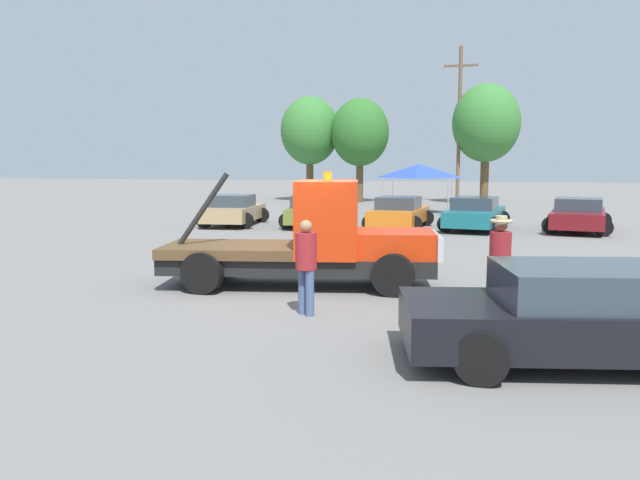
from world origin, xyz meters
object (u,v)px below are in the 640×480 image
at_px(tow_truck, 315,243).
at_px(parked_car_tan, 234,211).
at_px(tree_right, 360,133).
at_px(utility_pole, 459,122).
at_px(person_near_truck, 500,256).
at_px(traffic_cone, 390,257).
at_px(tree_left, 486,123).
at_px(canopy_tent_blue, 419,171).
at_px(foreground_car, 600,316).
at_px(tree_center, 310,131).
at_px(person_at_hood, 306,260).
at_px(parked_car_maroon, 578,215).
at_px(parked_car_orange, 399,213).
at_px(parked_car_olive, 312,211).
at_px(parked_car_teal, 475,214).

relative_size(tow_truck, parked_car_tan, 1.40).
xyz_separation_m(tree_right, utility_pole, (6.65, -0.01, 0.61)).
height_order(person_near_truck, traffic_cone, person_near_truck).
bearing_deg(tree_left, canopy_tent_blue, -110.43).
bearing_deg(canopy_tent_blue, foreground_car, -78.34).
height_order(tow_truck, foreground_car, tow_truck).
distance_m(person_near_truck, tree_center, 34.18).
bearing_deg(tree_left, person_near_truck, -88.98).
height_order(person_at_hood, parked_car_tan, person_at_hood).
bearing_deg(canopy_tent_blue, tree_center, 134.48).
xyz_separation_m(person_at_hood, tree_left, (2.77, 32.64, 4.31)).
relative_size(canopy_tent_blue, tree_left, 0.43).
xyz_separation_m(parked_car_tan, tree_center, (-1.68, 17.80, 4.31)).
bearing_deg(tree_center, traffic_cone, -69.63).
distance_m(tow_truck, parked_car_maroon, 15.27).
distance_m(parked_car_orange, tree_center, 19.96).
height_order(parked_car_tan, parked_car_olive, same).
bearing_deg(person_at_hood, foreground_car, 106.57).
relative_size(tow_truck, utility_pole, 0.61).
bearing_deg(parked_car_teal, tree_center, 42.90).
height_order(person_near_truck, tree_right, tree_right).
bearing_deg(tree_center, tree_right, -6.89).
bearing_deg(parked_car_olive, utility_pole, -27.31).
bearing_deg(parked_car_tan, tree_left, -37.45).
distance_m(parked_car_tan, parked_car_olive, 3.45).
relative_size(parked_car_olive, tree_left, 0.64).
relative_size(canopy_tent_blue, tree_center, 0.46).
relative_size(person_at_hood, parked_car_olive, 0.34).
relative_size(foreground_car, tree_right, 0.80).
height_order(tow_truck, parked_car_teal, tow_truck).
height_order(parked_car_tan, tree_right, tree_right).
bearing_deg(parked_car_orange, person_near_truck, -161.69).
bearing_deg(parked_car_tan, traffic_cone, -144.77).
distance_m(person_at_hood, tree_center, 34.06).
relative_size(parked_car_olive, tree_center, 0.69).
bearing_deg(tow_truck, parked_car_maroon, 50.90).
bearing_deg(tree_center, parked_car_teal, -54.63).
height_order(person_near_truck, parked_car_maroon, person_near_truck).
height_order(tree_left, tree_center, tree_left).
distance_m(canopy_tent_blue, tree_center, 12.75).
bearing_deg(parked_car_teal, canopy_tent_blue, 29.44).
bearing_deg(canopy_tent_blue, parked_car_orange, -89.11).
relative_size(tree_left, tree_center, 1.07).
height_order(person_at_hood, tree_right, tree_right).
relative_size(tree_center, utility_pole, 0.72).
relative_size(parked_car_maroon, tree_right, 0.69).
distance_m(parked_car_maroon, traffic_cone, 11.95).
bearing_deg(tree_right, tree_center, 173.11).
bearing_deg(foreground_car, tree_center, 99.80).
xyz_separation_m(tow_truck, traffic_cone, (1.19, 3.14, -0.72)).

